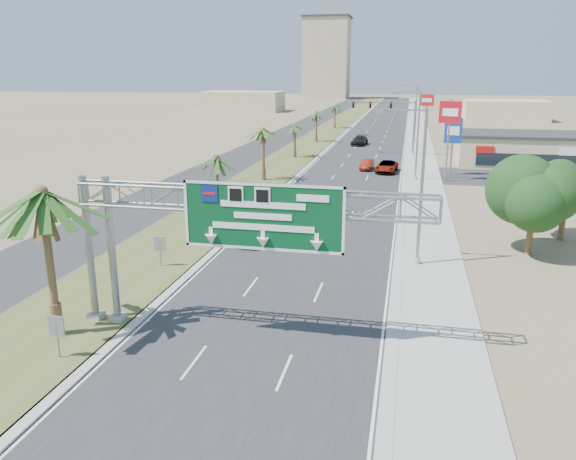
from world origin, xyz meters
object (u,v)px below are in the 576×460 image
(sign_gantry, at_px, (232,212))
(store_building, at_px, (527,150))
(pole_sign_blue, at_px, (453,133))
(car_mid_lane, at_px, (367,165))
(car_right_lane, at_px, (387,167))
(pole_sign_red_near, at_px, (450,117))
(pole_sign_red_far, at_px, (427,105))
(car_left_lane, at_px, (255,231))
(palm_near, at_px, (41,193))
(car_far, at_px, (360,141))
(signal_mast, at_px, (400,122))

(sign_gantry, relative_size, store_building, 0.93)
(store_building, distance_m, pole_sign_blue, 14.66)
(sign_gantry, xyz_separation_m, pole_sign_blue, (12.69, 46.19, -0.94))
(car_mid_lane, height_order, car_right_lane, car_right_lane)
(store_building, height_order, pole_sign_red_near, pole_sign_red_near)
(car_right_lane, height_order, pole_sign_red_far, pole_sign_red_far)
(car_left_lane, relative_size, pole_sign_red_far, 0.54)
(car_mid_lane, relative_size, pole_sign_red_near, 0.43)
(pole_sign_blue, bearing_deg, sign_gantry, -105.36)
(store_building, bearing_deg, car_left_lane, -122.39)
(sign_gantry, relative_size, palm_near, 2.01)
(pole_sign_blue, bearing_deg, car_far, 116.57)
(signal_mast, distance_m, car_right_lane, 16.06)
(car_mid_lane, bearing_deg, palm_near, -98.32)
(car_mid_lane, height_order, pole_sign_red_near, pole_sign_red_near)
(car_far, bearing_deg, signal_mast, -49.79)
(car_right_lane, distance_m, pole_sign_red_near, 10.34)
(pole_sign_red_near, bearing_deg, signal_mast, 106.00)
(pole_sign_red_far, bearing_deg, pole_sign_blue, -83.82)
(pole_sign_red_near, bearing_deg, palm_near, -114.42)
(signal_mast, height_order, pole_sign_blue, signal_mast)
(palm_near, height_order, pole_sign_red_far, pole_sign_red_far)
(store_building, xyz_separation_m, pole_sign_red_far, (-13.00, 14.35, 4.95))
(palm_near, bearing_deg, car_mid_lane, 77.94)
(sign_gantry, xyz_separation_m, store_building, (23.06, 56.07, -4.06))
(sign_gantry, distance_m, car_mid_lane, 48.53)
(car_left_lane, relative_size, car_right_lane, 0.92)
(palm_near, relative_size, car_mid_lane, 2.13)
(store_building, xyz_separation_m, pole_sign_blue, (-10.37, -9.89, 3.12))
(palm_near, bearing_deg, car_left_lane, 73.22)
(sign_gantry, relative_size, pole_sign_red_near, 1.83)
(sign_gantry, relative_size, car_right_lane, 3.26)
(signal_mast, bearing_deg, car_left_lane, -101.16)
(car_left_lane, bearing_deg, car_far, 95.12)
(car_left_lane, xyz_separation_m, car_far, (2.52, 57.75, -0.04))
(car_left_lane, distance_m, car_far, 57.81)
(store_building, xyz_separation_m, car_left_lane, (-26.13, -41.18, -1.19))
(car_mid_lane, xyz_separation_m, car_right_lane, (2.55, -1.59, 0.07))
(palm_near, xyz_separation_m, signal_mast, (14.37, 63.97, -2.08))
(car_far, relative_size, pole_sign_blue, 0.75)
(sign_gantry, xyz_separation_m, car_mid_lane, (2.56, 48.16, -5.41))
(car_far, distance_m, pole_sign_red_far, 12.48)
(sign_gantry, bearing_deg, car_far, 90.43)
(palm_near, height_order, pole_sign_blue, palm_near)
(sign_gantry, height_order, signal_mast, signal_mast)
(sign_gantry, height_order, store_building, sign_gantry)
(palm_near, bearing_deg, sign_gantry, 13.32)
(store_building, xyz_separation_m, pole_sign_red_near, (-11.15, -13.83, 5.20))
(car_far, bearing_deg, store_building, -27.46)
(store_building, bearing_deg, car_mid_lane, -158.88)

